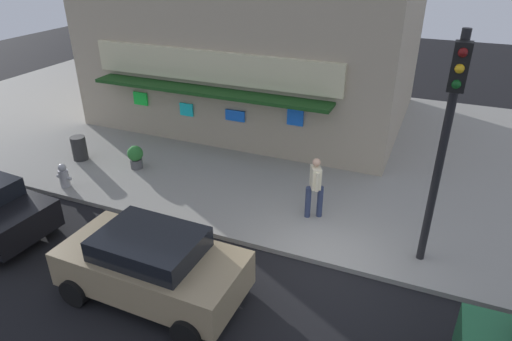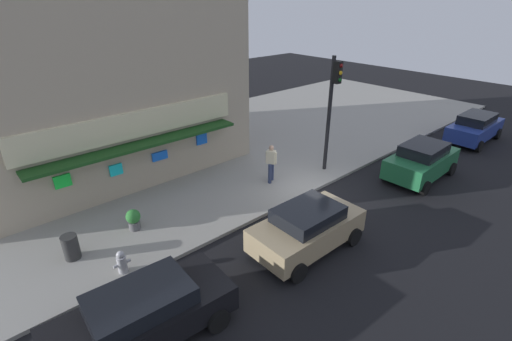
# 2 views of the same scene
# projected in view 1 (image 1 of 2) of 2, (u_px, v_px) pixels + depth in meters

# --- Properties ---
(ground_plane) EXTENTS (61.08, 61.08, 0.00)m
(ground_plane) POSITION_uv_depth(u_px,v_px,m) (323.00, 266.00, 10.81)
(ground_plane) COLOR black
(sidewalk) EXTENTS (40.72, 13.94, 0.14)m
(sidewalk) POSITION_uv_depth(u_px,v_px,m) (374.00, 152.00, 16.48)
(sidewalk) COLOR gray
(sidewalk) RESTS_ON ground_plane
(corner_building) EXTENTS (12.20, 9.52, 8.78)m
(corner_building) POSITION_uv_depth(u_px,v_px,m) (260.00, 8.00, 18.24)
(corner_building) COLOR tan
(corner_building) RESTS_ON sidewalk
(traffic_light) EXTENTS (0.32, 0.58, 5.38)m
(traffic_light) POSITION_uv_depth(u_px,v_px,m) (447.00, 127.00, 9.24)
(traffic_light) COLOR black
(traffic_light) RESTS_ON sidewalk
(fire_hydrant) EXTENTS (0.53, 0.29, 0.77)m
(fire_hydrant) POSITION_uv_depth(u_px,v_px,m) (64.00, 176.00, 13.88)
(fire_hydrant) COLOR #B2B2B7
(fire_hydrant) RESTS_ON sidewalk
(trash_can) EXTENTS (0.50, 0.50, 0.84)m
(trash_can) POSITION_uv_depth(u_px,v_px,m) (79.00, 148.00, 15.59)
(trash_can) COLOR #2D2D2D
(trash_can) RESTS_ON sidewalk
(pedestrian) EXTENTS (0.51, 0.51, 1.78)m
(pedestrian) POSITION_uv_depth(u_px,v_px,m) (315.00, 186.00, 12.08)
(pedestrian) COLOR navy
(pedestrian) RESTS_ON sidewalk
(potted_plant_by_doorway) EXTENTS (0.52, 0.52, 0.80)m
(potted_plant_by_doorway) POSITION_uv_depth(u_px,v_px,m) (136.00, 156.00, 14.98)
(potted_plant_by_doorway) COLOR #59595B
(potted_plant_by_doorway) RESTS_ON sidewalk
(parked_car_tan) EXTENTS (4.01, 2.15, 1.59)m
(parked_car_tan) POSITION_uv_depth(u_px,v_px,m) (152.00, 264.00, 9.58)
(parked_car_tan) COLOR #9E8966
(parked_car_tan) RESTS_ON ground_plane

